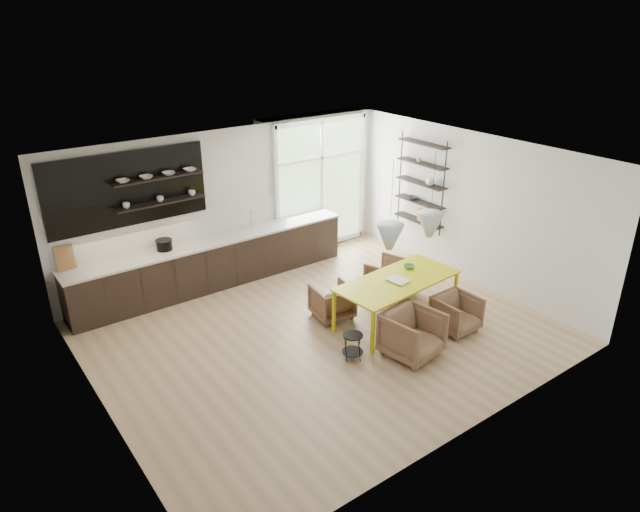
{
  "coord_description": "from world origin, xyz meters",
  "views": [
    {
      "loc": [
        -4.83,
        -6.53,
        4.98
      ],
      "look_at": [
        0.4,
        0.6,
        1.08
      ],
      "focal_mm": 32.0,
      "sensor_mm": 36.0,
      "label": 1
    }
  ],
  "objects": [
    {
      "name": "kitchen_run",
      "position": [
        -0.69,
        2.69,
        0.6
      ],
      "size": [
        5.54,
        0.69,
        2.75
      ],
      "color": "black",
      "rests_on": "ground"
    },
    {
      "name": "wire_stool",
      "position": [
        -0.05,
        -0.87,
        0.27
      ],
      "size": [
        0.33,
        0.33,
        0.41
      ],
      "rotation": [
        0.0,
        0.0,
        0.09
      ],
      "color": "black",
      "rests_on": "ground"
    },
    {
      "name": "table_bowl",
      "position": [
        1.72,
        -0.22,
        0.82
      ],
      "size": [
        0.2,
        0.2,
        0.06
      ],
      "primitive_type": "imported",
      "rotation": [
        0.0,
        0.0,
        0.08
      ],
      "color": "#518956",
      "rests_on": "dining_table"
    },
    {
      "name": "dining_table",
      "position": [
        1.25,
        -0.44,
        0.74
      ],
      "size": [
        2.25,
        1.16,
        0.79
      ],
      "rotation": [
        0.0,
        0.0,
        0.09
      ],
      "color": "#C5C40F",
      "rests_on": "ground"
    },
    {
      "name": "armchair_back_right",
      "position": [
        1.86,
        0.42,
        0.33
      ],
      "size": [
        0.9,
        0.91,
        0.66
      ],
      "primitive_type": "imported",
      "rotation": [
        0.0,
        0.0,
        3.45
      ],
      "color": "brown",
      "rests_on": "ground"
    },
    {
      "name": "room",
      "position": [
        0.58,
        1.1,
        1.46
      ],
      "size": [
        7.02,
        6.01,
        2.91
      ],
      "color": "tan",
      "rests_on": "ground"
    },
    {
      "name": "table_book",
      "position": [
        1.08,
        -0.5,
        0.81
      ],
      "size": [
        0.31,
        0.38,
        0.03
      ],
      "primitive_type": "imported",
      "rotation": [
        0.0,
        0.0,
        0.16
      ],
      "color": "white",
      "rests_on": "dining_table"
    },
    {
      "name": "armchair_front_left",
      "position": [
        0.74,
        -1.33,
        0.37
      ],
      "size": [
        0.9,
        0.92,
        0.73
      ],
      "primitive_type": "imported",
      "rotation": [
        0.0,
        0.0,
        0.15
      ],
      "color": "brown",
      "rests_on": "ground"
    },
    {
      "name": "armchair_front_right",
      "position": [
        1.86,
        -1.23,
        0.31
      ],
      "size": [
        0.67,
        0.68,
        0.61
      ],
      "primitive_type": "imported",
      "rotation": [
        0.0,
        0.0,
        0.02
      ],
      "color": "brown",
      "rests_on": "ground"
    },
    {
      "name": "armchair_back_left",
      "position": [
        0.47,
        0.34,
        0.3
      ],
      "size": [
        0.73,
        0.74,
        0.6
      ],
      "primitive_type": "imported",
      "rotation": [
        0.0,
        0.0,
        2.99
      ],
      "color": "brown",
      "rests_on": "ground"
    },
    {
      "name": "right_shelving",
      "position": [
        3.36,
        1.17,
        1.65
      ],
      "size": [
        0.26,
        1.22,
        1.9
      ],
      "color": "black",
      "rests_on": "ground"
    }
  ]
}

